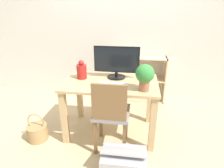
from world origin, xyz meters
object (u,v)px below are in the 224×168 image
Objects in this scene: potted_plant at (145,75)px; chair at (111,113)px; storage_box at (124,163)px; bookshelf at (127,79)px; monitor at (116,61)px; keyboard at (113,84)px; vase at (82,71)px; basket at (37,132)px.

chair is at bearing -158.13° from potted_plant.
bookshelf is at bearing 93.00° from storage_box.
monitor reaches higher than potted_plant.
keyboard is 0.86m from storage_box.
storage_box is at bearing -109.69° from potted_plant.
potted_plant reaches higher than chair.
vase is 1.19m from storage_box.
monitor is 0.65× the size of chair.
basket is at bearing 161.48° from storage_box.
keyboard reaches higher than storage_box.
monitor reaches higher than bookshelf.
potted_plant is at bearing -78.29° from bookshelf.
monitor is 1.95× the size of potted_plant.
basket is at bearing -144.04° from vase.
vase is 0.53× the size of storage_box.
monitor reaches higher than vase.
potted_plant is at bearing 4.17° from basket.
vase is (-0.43, -0.09, -0.12)m from monitor.
keyboard is at bearing -94.97° from bookshelf.
monitor is 1.28× the size of storage_box.
monitor is 0.34m from keyboard.
monitor is 1.64× the size of keyboard.
vase is 0.27× the size of chair.
monitor is 1.04m from bookshelf.
chair is at bearing -87.13° from keyboard.
chair is 1.96× the size of storage_box.
vase is 0.65× the size of basket.
basket is (-1.03, -1.34, -0.28)m from bookshelf.
monitor is 1.18m from storage_box.
storage_box is at bearing -87.00° from bookshelf.
basket is at bearing -175.83° from potted_plant.
keyboard is 1.20m from bookshelf.
basket is (-0.51, -0.37, -0.71)m from vase.
vase reaches higher than bookshelf.
vase is at bearing 35.96° from basket.
keyboard is (-0.01, -0.26, -0.21)m from monitor.
storage_box is (0.19, -0.58, -0.60)m from keyboard.
keyboard is 1.18× the size of potted_plant.
bookshelf is (-0.26, 1.25, -0.51)m from potted_plant.
basket is at bearing -127.64° from bookshelf.
monitor is 1.56× the size of basket.
chair is at bearing 118.05° from storage_box.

